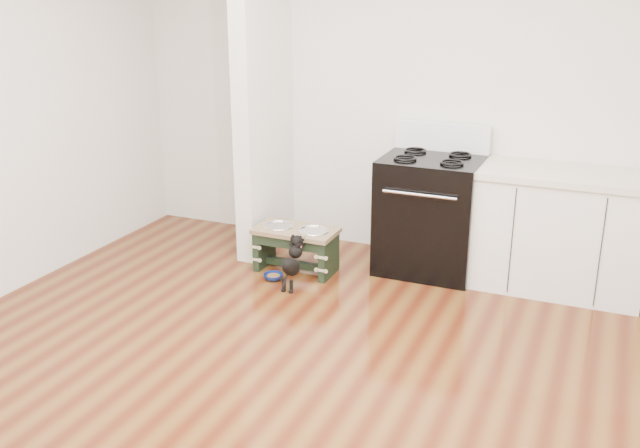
{
  "coord_description": "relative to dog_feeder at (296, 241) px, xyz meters",
  "views": [
    {
      "loc": [
        1.55,
        -3.09,
        2.22
      ],
      "look_at": [
        -0.33,
        1.31,
        0.57
      ],
      "focal_mm": 40.0,
      "sensor_mm": 36.0,
      "label": 1
    }
  ],
  "objects": [
    {
      "name": "dog_feeder",
      "position": [
        0.0,
        0.0,
        0.0
      ],
      "size": [
        0.65,
        0.35,
        0.37
      ],
      "color": "black",
      "rests_on": "ground"
    },
    {
      "name": "room_shell",
      "position": [
        0.71,
        -1.7,
        1.37
      ],
      "size": [
        5.0,
        5.0,
        5.0
      ],
      "color": "silver",
      "rests_on": "ground"
    },
    {
      "name": "partition_wall",
      "position": [
        -0.47,
        0.4,
        1.1
      ],
      "size": [
        0.15,
        0.8,
        2.7
      ],
      "primitive_type": "cube",
      "color": "silver",
      "rests_on": "ground"
    },
    {
      "name": "puppy",
      "position": [
        0.12,
        -0.3,
        -0.04
      ],
      "size": [
        0.11,
        0.33,
        0.4
      ],
      "color": "black",
      "rests_on": "ground"
    },
    {
      "name": "floor_bowl",
      "position": [
        -0.09,
        -0.23,
        -0.23
      ],
      "size": [
        0.18,
        0.18,
        0.05
      ],
      "rotation": [
        0.0,
        0.0,
        -0.18
      ],
      "color": "navy",
      "rests_on": "ground"
    },
    {
      "name": "oven_range",
      "position": [
        0.96,
        0.46,
        0.22
      ],
      "size": [
        0.76,
        0.69,
        1.14
      ],
      "color": "black",
      "rests_on": "ground"
    },
    {
      "name": "cabinet_run",
      "position": [
        1.94,
        0.48,
        0.2
      ],
      "size": [
        1.24,
        0.64,
        0.91
      ],
      "color": "white",
      "rests_on": "ground"
    },
    {
      "name": "ground",
      "position": [
        0.71,
        -1.7,
        -0.25
      ],
      "size": [
        5.0,
        5.0,
        0.0
      ],
      "primitive_type": "plane",
      "color": "#491C0D",
      "rests_on": "ground"
    }
  ]
}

